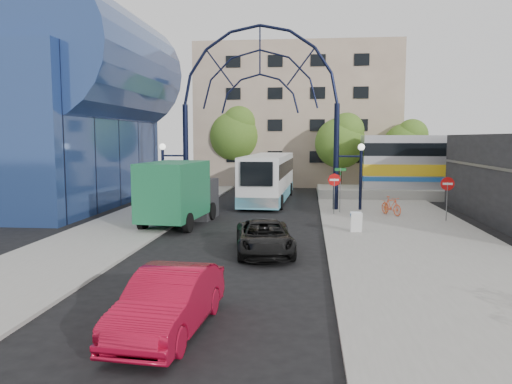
# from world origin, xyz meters

# --- Properties ---
(ground) EXTENTS (120.00, 120.00, 0.00)m
(ground) POSITION_xyz_m (0.00, 0.00, 0.00)
(ground) COLOR black
(ground) RESTS_ON ground
(sidewalk_east) EXTENTS (8.00, 56.00, 0.12)m
(sidewalk_east) POSITION_xyz_m (8.00, 4.00, 0.06)
(sidewalk_east) COLOR gray
(sidewalk_east) RESTS_ON ground
(plaza_west) EXTENTS (5.00, 50.00, 0.12)m
(plaza_west) POSITION_xyz_m (-6.50, 6.00, 0.06)
(plaza_west) COLOR gray
(plaza_west) RESTS_ON ground
(gateway_arch) EXTENTS (13.64, 0.44, 12.10)m
(gateway_arch) POSITION_xyz_m (0.00, 14.00, 8.56)
(gateway_arch) COLOR black
(gateway_arch) RESTS_ON ground
(stop_sign) EXTENTS (0.80, 0.07, 2.50)m
(stop_sign) POSITION_xyz_m (4.80, 12.00, 1.99)
(stop_sign) COLOR slate
(stop_sign) RESTS_ON sidewalk_east
(do_not_enter_sign) EXTENTS (0.76, 0.07, 2.48)m
(do_not_enter_sign) POSITION_xyz_m (11.00, 10.00, 1.98)
(do_not_enter_sign) COLOR slate
(do_not_enter_sign) RESTS_ON sidewalk_east
(street_name_sign) EXTENTS (0.70, 0.70, 2.80)m
(street_name_sign) POSITION_xyz_m (5.20, 12.60, 2.13)
(street_name_sign) COLOR slate
(street_name_sign) RESTS_ON sidewalk_east
(sandwich_board) EXTENTS (0.55, 0.61, 0.99)m
(sandwich_board) POSITION_xyz_m (5.60, 5.98, 0.74)
(sandwich_board) COLOR white
(sandwich_board) RESTS_ON sidewalk_east
(transit_hall) EXTENTS (16.50, 18.00, 14.50)m
(transit_hall) POSITION_xyz_m (-15.30, 15.00, 6.70)
(transit_hall) COLOR navy
(transit_hall) RESTS_ON ground
(apartment_block) EXTENTS (20.00, 12.10, 14.00)m
(apartment_block) POSITION_xyz_m (2.00, 34.97, 7.00)
(apartment_block) COLOR tan
(apartment_block) RESTS_ON ground
(tree_north_a) EXTENTS (4.48, 4.48, 7.00)m
(tree_north_a) POSITION_xyz_m (6.12, 25.93, 4.61)
(tree_north_a) COLOR #382314
(tree_north_a) RESTS_ON ground
(tree_north_b) EXTENTS (5.12, 5.12, 8.00)m
(tree_north_b) POSITION_xyz_m (-3.88, 29.93, 5.27)
(tree_north_b) COLOR #382314
(tree_north_b) RESTS_ON ground
(tree_north_c) EXTENTS (4.16, 4.16, 6.50)m
(tree_north_c) POSITION_xyz_m (12.12, 27.93, 4.28)
(tree_north_c) COLOR #382314
(tree_north_c) RESTS_ON ground
(city_bus) EXTENTS (3.41, 12.90, 3.51)m
(city_bus) POSITION_xyz_m (0.19, 18.81, 1.84)
(city_bus) COLOR silver
(city_bus) RESTS_ON ground
(green_truck) EXTENTS (3.20, 7.16, 3.51)m
(green_truck) POSITION_xyz_m (-3.83, 7.85, 1.75)
(green_truck) COLOR black
(green_truck) RESTS_ON ground
(black_suv) EXTENTS (2.98, 5.20, 1.37)m
(black_suv) POSITION_xyz_m (1.42, 1.38, 0.68)
(black_suv) COLOR black
(black_suv) RESTS_ON ground
(red_sedan) EXTENTS (2.01, 4.83, 1.55)m
(red_sedan) POSITION_xyz_m (-0.18, -7.26, 0.78)
(red_sedan) COLOR maroon
(red_sedan) RESTS_ON ground
(bike_near_a) EXTENTS (0.75, 1.67, 0.85)m
(bike_near_a) POSITION_xyz_m (8.06, 12.71, 0.54)
(bike_near_a) COLOR orange
(bike_near_a) RESTS_ON sidewalk_east
(bike_near_b) EXTENTS (1.36, 1.88, 1.12)m
(bike_near_b) POSITION_xyz_m (8.24, 11.87, 0.68)
(bike_near_b) COLOR #F85B31
(bike_near_b) RESTS_ON sidewalk_east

